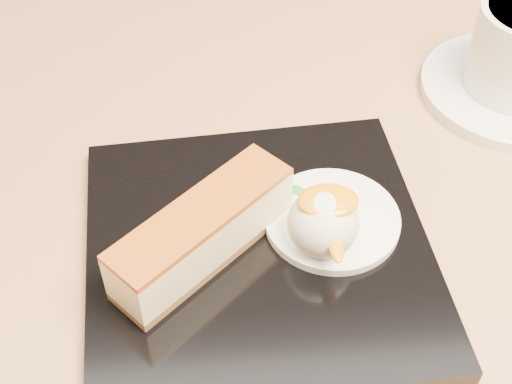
{
  "coord_description": "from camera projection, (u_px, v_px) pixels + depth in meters",
  "views": [
    {
      "loc": [
        -0.05,
        -0.36,
        1.09
      ],
      "look_at": [
        -0.02,
        -0.05,
        0.76
      ],
      "focal_mm": 50.0,
      "sensor_mm": 36.0,
      "label": 1
    }
  ],
  "objects": [
    {
      "name": "table",
      "position": [
        275.0,
        303.0,
        0.63
      ],
      "size": [
        0.8,
        0.8,
        0.72
      ],
      "color": "black",
      "rests_on": "ground"
    },
    {
      "name": "dessert_plate",
      "position": [
        258.0,
        250.0,
        0.46
      ],
      "size": [
        0.23,
        0.23,
        0.01
      ],
      "primitive_type": "cube",
      "rotation": [
        0.0,
        0.0,
        0.07
      ],
      "color": "black",
      "rests_on": "table"
    },
    {
      "name": "cheesecake",
      "position": [
        203.0,
        233.0,
        0.44
      ],
      "size": [
        0.12,
        0.11,
        0.04
      ],
      "rotation": [
        0.0,
        0.0,
        0.74
      ],
      "color": "brown",
      "rests_on": "dessert_plate"
    },
    {
      "name": "cream_smear",
      "position": [
        332.0,
        219.0,
        0.47
      ],
      "size": [
        0.09,
        0.09,
        0.01
      ],
      "primitive_type": "cylinder",
      "color": "white",
      "rests_on": "dessert_plate"
    },
    {
      "name": "ice_cream_scoop",
      "position": [
        323.0,
        223.0,
        0.44
      ],
      "size": [
        0.05,
        0.05,
        0.05
      ],
      "primitive_type": "sphere",
      "color": "white",
      "rests_on": "cream_smear"
    },
    {
      "name": "mango_sauce",
      "position": [
        328.0,
        201.0,
        0.43
      ],
      "size": [
        0.04,
        0.03,
        0.01
      ],
      "primitive_type": "ellipsoid",
      "color": "orange",
      "rests_on": "ice_cream_scoop"
    },
    {
      "name": "mint_sprig",
      "position": [
        284.0,
        191.0,
        0.48
      ],
      "size": [
        0.03,
        0.02,
        0.0
      ],
      "color": "#2C8940",
      "rests_on": "cream_smear"
    }
  ]
}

